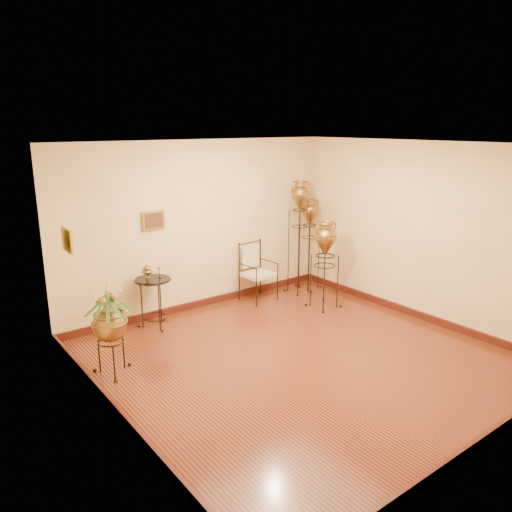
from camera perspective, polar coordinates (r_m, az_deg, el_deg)
ground at (r=6.85m, az=5.01°, el=-11.53°), size 5.00×5.00×0.00m
room_shell at (r=6.27m, az=5.28°, el=2.80°), size 5.02×5.02×2.81m
amphora_tall at (r=9.08m, az=4.97°, el=2.29°), size 0.51×0.51×2.09m
amphora_mid at (r=9.43m, az=6.10°, el=1.50°), size 0.40×0.40×1.72m
amphora_short at (r=8.44m, az=7.86°, el=-0.97°), size 0.57×0.57×1.51m
planter_urn at (r=6.41m, az=-16.41°, el=-7.15°), size 0.81×0.81×1.26m
armchair at (r=8.76m, az=0.29°, el=-1.85°), size 0.61×0.58×1.02m
side_table at (r=7.80m, az=-11.62°, el=-5.15°), size 0.68×0.68×0.98m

